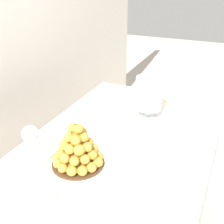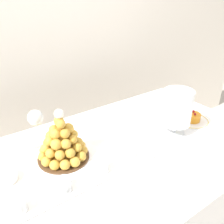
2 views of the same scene
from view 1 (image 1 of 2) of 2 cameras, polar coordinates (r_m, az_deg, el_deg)
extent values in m
cylinder|color=brown|center=(2.13, 16.55, -8.79)|extent=(0.04, 0.04, 0.78)
cylinder|color=brown|center=(2.27, -0.55, -5.14)|extent=(0.04, 0.04, 0.78)
cube|color=brown|center=(1.46, 1.46, -6.25)|extent=(1.36, 0.80, 0.02)
cube|color=white|center=(1.45, 1.47, -5.87)|extent=(1.42, 0.86, 0.00)
cube|color=white|center=(1.47, 17.53, -14.36)|extent=(1.42, 0.01, 0.31)
cube|color=white|center=(1.72, -12.01, -7.05)|extent=(1.42, 0.01, 0.31)
cube|color=white|center=(2.12, 8.80, 0.00)|extent=(0.01, 0.86, 0.31)
cube|color=white|center=(1.28, -4.67, -10.56)|extent=(0.67, 0.36, 0.01)
cube|color=white|center=(1.22, 2.90, -12.17)|extent=(0.67, 0.01, 0.02)
cube|color=white|center=(1.36, -11.40, -8.16)|extent=(0.67, 0.01, 0.02)
cube|color=white|center=(1.07, -13.61, -19.61)|extent=(0.01, 0.36, 0.02)
cube|color=white|center=(1.53, 1.20, -3.37)|extent=(0.01, 0.36, 0.02)
cylinder|color=white|center=(1.28, -4.67, -10.42)|extent=(0.33, 0.33, 0.00)
cylinder|color=#4C331E|center=(1.30, -6.52, -9.78)|extent=(0.22, 0.22, 0.01)
cone|color=#AB792B|center=(1.24, -6.75, -6.19)|extent=(0.15, 0.15, 0.18)
sphere|color=gold|center=(1.34, -4.73, -6.94)|extent=(0.04, 0.04, 0.04)
sphere|color=gold|center=(1.35, -6.45, -6.72)|extent=(0.04, 0.04, 0.04)
sphere|color=gold|center=(1.35, -8.18, -7.04)|extent=(0.04, 0.04, 0.04)
sphere|color=gold|center=(1.33, -9.60, -7.69)|extent=(0.04, 0.04, 0.04)
sphere|color=gold|center=(1.30, -10.40, -8.69)|extent=(0.05, 0.05, 0.05)
sphere|color=gold|center=(1.26, -10.36, -9.71)|extent=(0.04, 0.04, 0.04)
sphere|color=gold|center=(1.23, -9.41, -10.59)|extent=(0.04, 0.04, 0.04)
sphere|color=gold|center=(1.21, -7.72, -11.14)|extent=(0.04, 0.04, 0.04)
sphere|color=gold|center=(1.21, -5.73, -11.18)|extent=(0.04, 0.04, 0.04)
sphere|color=gold|center=(1.23, -3.96, -10.57)|extent=(0.04, 0.04, 0.04)
sphere|color=gold|center=(1.25, -2.88, -9.57)|extent=(0.04, 0.04, 0.04)
sphere|color=gold|center=(1.29, -2.70, -8.50)|extent=(0.04, 0.04, 0.04)
sphere|color=gold|center=(1.32, -3.38, -7.49)|extent=(0.04, 0.04, 0.04)
sphere|color=gold|center=(1.32, -6.15, -5.90)|extent=(0.04, 0.04, 0.04)
sphere|color=gold|center=(1.31, -7.99, -6.06)|extent=(0.04, 0.04, 0.04)
sphere|color=gold|center=(1.29, -9.38, -6.82)|extent=(0.04, 0.04, 0.04)
sphere|color=gold|center=(1.26, -9.79, -7.89)|extent=(0.05, 0.05, 0.05)
sphere|color=gold|center=(1.22, -9.00, -8.78)|extent=(0.04, 0.04, 0.04)
sphere|color=gold|center=(1.21, -7.22, -9.34)|extent=(0.04, 0.04, 0.04)
sphere|color=gold|center=(1.21, -5.21, -9.05)|extent=(0.04, 0.04, 0.04)
sphere|color=gold|center=(1.23, -3.82, -8.23)|extent=(0.04, 0.04, 0.04)
sphere|color=gold|center=(1.27, -3.58, -7.06)|extent=(0.04, 0.04, 0.04)
sphere|color=gold|center=(1.30, -4.49, -6.27)|extent=(0.04, 0.04, 0.04)
sphere|color=gold|center=(1.28, -7.16, -4.87)|extent=(0.04, 0.04, 0.04)
sphere|color=gold|center=(1.27, -8.64, -5.45)|extent=(0.04, 0.04, 0.04)
sphere|color=gold|center=(1.23, -9.08, -6.34)|extent=(0.05, 0.05, 0.05)
sphere|color=gold|center=(1.21, -8.14, -7.13)|extent=(0.04, 0.04, 0.04)
sphere|color=gold|center=(1.20, -6.33, -7.27)|extent=(0.05, 0.05, 0.05)
sphere|color=gold|center=(1.22, -4.79, -6.73)|extent=(0.04, 0.04, 0.04)
sphere|color=gold|center=(1.25, -4.46, -5.72)|extent=(0.04, 0.04, 0.04)
sphere|color=gold|center=(1.28, -5.45, -5.03)|extent=(0.05, 0.05, 0.05)
sphere|color=gold|center=(1.25, -7.60, -4.00)|extent=(0.04, 0.04, 0.04)
sphere|color=gold|center=(1.22, -8.34, -4.88)|extent=(0.04, 0.04, 0.04)
sphere|color=gold|center=(1.19, -7.00, -5.40)|extent=(0.04, 0.04, 0.04)
sphere|color=gold|center=(1.21, -5.43, -4.85)|extent=(0.04, 0.04, 0.04)
sphere|color=gold|center=(1.24, -5.85, -3.93)|extent=(0.05, 0.05, 0.05)
sphere|color=gold|center=(1.21, -7.46, -2.94)|extent=(0.04, 0.04, 0.04)
sphere|color=gold|center=(1.19, -6.41, -3.20)|extent=(0.04, 0.04, 0.04)
sphere|color=white|center=(1.18, -7.04, -1.36)|extent=(0.04, 0.04, 0.04)
cylinder|color=silver|center=(1.05, -4.81, -18.24)|extent=(0.05, 0.05, 0.05)
cylinder|color=#F4EAC6|center=(1.06, -4.77, -18.81)|extent=(0.04, 0.04, 0.02)
cylinder|color=white|center=(1.05, -4.81, -18.07)|extent=(0.04, 0.04, 0.02)
sphere|color=brown|center=(1.04, -5.05, -17.73)|extent=(0.01, 0.01, 0.01)
cylinder|color=silver|center=(1.16, -0.84, -13.32)|extent=(0.06, 0.06, 0.05)
cylinder|color=gold|center=(1.17, -0.84, -13.84)|extent=(0.05, 0.05, 0.02)
cylinder|color=#EAC166|center=(1.16, -0.84, -13.17)|extent=(0.05, 0.05, 0.01)
sphere|color=brown|center=(1.15, -0.63, -12.72)|extent=(0.02, 0.02, 0.02)
cylinder|color=silver|center=(1.29, 2.16, -8.69)|extent=(0.06, 0.06, 0.05)
cylinder|color=brown|center=(1.29, 2.15, -9.23)|extent=(0.05, 0.05, 0.02)
cylinder|color=#8C603D|center=(1.28, 2.16, -8.53)|extent=(0.05, 0.05, 0.02)
sphere|color=brown|center=(1.27, 2.21, -8.18)|extent=(0.02, 0.02, 0.02)
cylinder|color=silver|center=(1.41, 4.06, -5.10)|extent=(0.05, 0.05, 0.06)
cylinder|color=gold|center=(1.42, 4.04, -5.65)|extent=(0.05, 0.05, 0.02)
cylinder|color=#EAC166|center=(1.41, 4.06, -4.94)|extent=(0.05, 0.05, 0.02)
sphere|color=brown|center=(1.40, 4.32, -4.55)|extent=(0.01, 0.01, 0.01)
cylinder|color=white|center=(1.14, -13.09, -15.90)|extent=(0.09, 0.09, 0.03)
cylinder|color=#F2CC59|center=(1.13, -13.15, -15.48)|extent=(0.08, 0.08, 0.00)
cylinder|color=white|center=(1.70, 6.83, -0.76)|extent=(0.11, 0.11, 0.01)
cylinder|color=white|center=(1.69, 6.88, 0.10)|extent=(0.02, 0.02, 0.05)
cylinder|color=white|center=(1.64, 7.09, 3.67)|extent=(0.15, 0.15, 0.18)
cylinder|color=pink|center=(1.71, 6.99, 1.97)|extent=(0.06, 0.05, 0.06)
cylinder|color=#72B2E0|center=(1.67, 5.96, 1.44)|extent=(0.06, 0.05, 0.04)
cylinder|color=yellow|center=(1.65, 7.97, 1.02)|extent=(0.06, 0.06, 0.05)
cylinder|color=#E54C47|center=(1.69, 6.58, 2.57)|extent=(0.06, 0.05, 0.04)
cylinder|color=pink|center=(1.66, 6.22, 2.13)|extent=(0.07, 0.05, 0.07)
cylinder|color=pink|center=(1.63, 7.56, 1.69)|extent=(0.07, 0.06, 0.07)
cylinder|color=#D199D8|center=(1.67, 7.98, 2.23)|extent=(0.06, 0.05, 0.06)
cylinder|color=yellow|center=(1.67, 6.17, 3.26)|extent=(0.06, 0.06, 0.05)
cylinder|color=#D199D8|center=(1.64, 6.65, 2.81)|extent=(0.06, 0.06, 0.06)
cylinder|color=#E54C47|center=(1.63, 7.99, 2.57)|extent=(0.05, 0.05, 0.05)
cylinder|color=brown|center=(1.66, 7.36, 3.03)|extent=(0.07, 0.06, 0.07)
cylinder|color=#72B2E0|center=(1.65, 5.87, 3.77)|extent=(0.07, 0.06, 0.06)
cylinder|color=#9ED860|center=(1.62, 7.35, 3.36)|extent=(0.06, 0.05, 0.06)
cylinder|color=#E54C47|center=(1.67, 7.53, 4.08)|extent=(0.06, 0.06, 0.04)
cylinder|color=pink|center=(1.63, 6.54, 4.41)|extent=(0.07, 0.05, 0.07)
cylinder|color=brown|center=(1.63, 7.92, 4.31)|extent=(0.06, 0.05, 0.06)
cylinder|color=pink|center=(1.66, 7.19, 4.81)|extent=(0.07, 0.06, 0.06)
cylinder|color=pink|center=(1.60, 7.01, 4.90)|extent=(0.06, 0.05, 0.06)
cylinder|color=yellow|center=(1.62, 7.87, 5.07)|extent=(0.06, 0.06, 0.05)
cylinder|color=yellow|center=(1.65, 7.37, 5.58)|extent=(0.06, 0.05, 0.06)
cylinder|color=#72B2E0|center=(1.63, 6.28, 5.38)|extent=(0.06, 0.06, 0.05)
cylinder|color=#F9A54C|center=(1.59, 7.37, 5.67)|extent=(0.06, 0.06, 0.04)
cylinder|color=brown|center=(1.64, 8.01, 6.25)|extent=(0.06, 0.06, 0.03)
cylinder|color=#D199D8|center=(1.63, 6.38, 6.19)|extent=(0.06, 0.06, 0.05)
cylinder|color=white|center=(1.86, 7.71, 1.57)|extent=(0.19, 0.19, 0.01)
torus|color=gold|center=(1.85, 7.71, 1.66)|extent=(0.19, 0.19, 0.00)
cylinder|color=orange|center=(1.85, 7.75, 2.23)|extent=(0.09, 0.09, 0.04)
sphere|color=#A51923|center=(1.85, 7.74, 3.21)|extent=(0.01, 0.01, 0.01)
sphere|color=#A51923|center=(1.83, 7.32, 2.87)|extent=(0.01, 0.01, 0.01)
sphere|color=#A51923|center=(1.83, 8.34, 2.85)|extent=(0.01, 0.01, 0.01)
cylinder|color=silver|center=(1.38, -14.79, -8.64)|extent=(0.06, 0.06, 0.00)
cylinder|color=silver|center=(1.35, -15.02, -6.97)|extent=(0.01, 0.01, 0.09)
sphere|color=silver|center=(1.31, -15.42, -4.08)|extent=(0.07, 0.07, 0.07)
cylinder|color=#EAE08C|center=(1.32, -15.36, -4.48)|extent=(0.05, 0.05, 0.03)
camera|label=2|loc=(0.63, 50.09, 9.20)|focal=39.34mm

